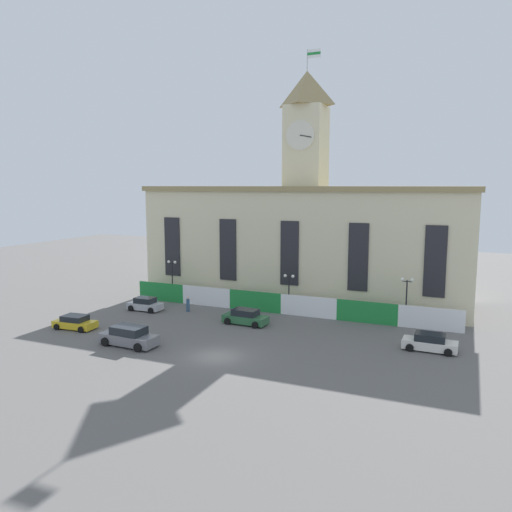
% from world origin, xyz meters
% --- Properties ---
extents(ground_plane, '(160.00, 160.00, 0.00)m').
position_xyz_m(ground_plane, '(0.00, 0.00, 0.00)').
color(ground_plane, '#605E5B').
extents(civic_building, '(39.55, 11.65, 29.79)m').
position_xyz_m(civic_building, '(0.00, 23.36, 7.63)').
color(civic_building, beige).
rests_on(civic_building, ground).
extents(banner_fence, '(37.48, 0.12, 2.24)m').
position_xyz_m(banner_fence, '(0.00, 15.10, 1.12)').
color(banner_fence, '#1E8438').
rests_on(banner_fence, ground).
extents(street_lamp_left, '(1.26, 0.36, 4.92)m').
position_xyz_m(street_lamp_left, '(-14.62, 16.10, 3.59)').
color(street_lamp_left, black).
rests_on(street_lamp_left, ground).
extents(street_lamp_far_left, '(1.26, 0.36, 4.28)m').
position_xyz_m(street_lamp_far_left, '(0.55, 16.10, 3.17)').
color(street_lamp_far_left, black).
rests_on(street_lamp_far_left, ground).
extents(street_lamp_center, '(1.26, 0.36, 4.81)m').
position_xyz_m(street_lamp_center, '(13.12, 16.10, 3.51)').
color(street_lamp_center, black).
rests_on(street_lamp_center, ground).
extents(car_gray_pickup, '(5.38, 2.54, 1.75)m').
position_xyz_m(car_gray_pickup, '(-8.44, -0.53, 0.81)').
color(car_gray_pickup, slate).
rests_on(car_gray_pickup, ground).
extents(car_green_wagon, '(4.69, 2.32, 1.55)m').
position_xyz_m(car_green_wagon, '(-1.87, 9.81, 0.72)').
color(car_green_wagon, '#2D663D').
rests_on(car_green_wagon, ground).
extents(car_white_taxi, '(4.52, 2.17, 1.50)m').
position_xyz_m(car_white_taxi, '(16.02, 8.55, 0.69)').
color(car_white_taxi, white).
rests_on(car_white_taxi, ground).
extents(car_yellow_coupe, '(4.32, 2.37, 1.35)m').
position_xyz_m(car_yellow_coupe, '(-16.62, 1.65, 0.63)').
color(car_yellow_coupe, yellow).
rests_on(car_yellow_coupe, ground).
extents(car_silver_hatch, '(3.93, 2.06, 1.50)m').
position_xyz_m(car_silver_hatch, '(-14.61, 10.43, 0.69)').
color(car_silver_hatch, '#B7B7BC').
rests_on(car_silver_hatch, ground).
extents(pedestrian, '(0.48, 0.48, 1.70)m').
position_xyz_m(pedestrian, '(-9.91, 11.90, 0.92)').
color(pedestrian, '#33567A').
rests_on(pedestrian, ground).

